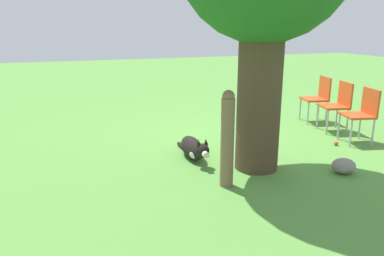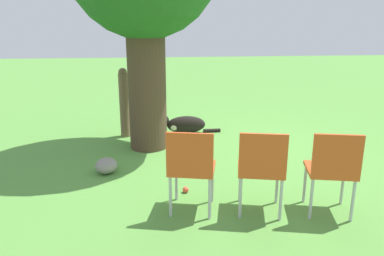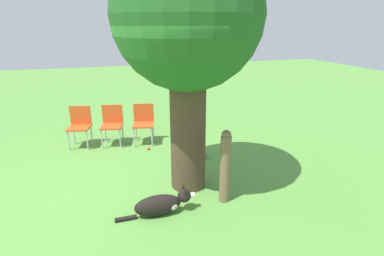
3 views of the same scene
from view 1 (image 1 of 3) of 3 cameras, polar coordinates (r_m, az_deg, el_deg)
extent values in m
plane|color=#56933D|center=(5.98, 6.34, -2.25)|extent=(30.00, 30.00, 0.00)
cylinder|color=#4C3828|center=(4.74, 10.24, 5.71)|extent=(0.55, 0.55, 2.06)
ellipsoid|color=black|center=(5.24, 0.01, -3.03)|extent=(0.25, 0.66, 0.30)
ellipsoid|color=silver|center=(5.09, 0.71, -3.80)|extent=(0.21, 0.23, 0.18)
sphere|color=black|center=(4.88, 1.55, -3.47)|extent=(0.19, 0.19, 0.19)
cylinder|color=silver|center=(4.79, 2.03, -4.03)|extent=(0.08, 0.09, 0.08)
cone|color=black|center=(4.87, 2.13, -2.13)|extent=(0.06, 0.06, 0.09)
cone|color=black|center=(4.83, 0.98, -2.26)|extent=(0.06, 0.06, 0.09)
cylinder|color=black|center=(5.68, -1.55, -2.82)|extent=(0.06, 0.30, 0.06)
cylinder|color=brown|center=(4.26, 5.39, -2.33)|extent=(0.15, 0.15, 1.04)
sphere|color=brown|center=(4.13, 5.59, 4.84)|extent=(0.14, 0.14, 0.14)
cube|color=#D14C1E|center=(7.51, 18.10, 4.21)|extent=(0.51, 0.52, 0.04)
cube|color=#D14C1E|center=(7.55, 19.59, 5.85)|extent=(0.13, 0.44, 0.40)
cylinder|color=#B7B7BC|center=(7.31, 17.26, 2.15)|extent=(0.03, 0.03, 0.42)
cylinder|color=#B7B7BC|center=(7.65, 16.15, 2.82)|extent=(0.03, 0.03, 0.42)
cylinder|color=#B7B7BC|center=(7.46, 19.80, 2.19)|extent=(0.03, 0.03, 0.42)
cylinder|color=#B7B7BC|center=(7.80, 18.60, 2.84)|extent=(0.03, 0.03, 0.42)
cube|color=#D14C1E|center=(6.94, 20.75, 3.09)|extent=(0.51, 0.52, 0.04)
cube|color=#D14C1E|center=(6.99, 22.35, 4.86)|extent=(0.13, 0.44, 0.40)
cylinder|color=#B7B7BC|center=(6.75, 19.92, 0.82)|extent=(0.03, 0.03, 0.42)
cylinder|color=#B7B7BC|center=(7.08, 18.59, 1.61)|extent=(0.03, 0.03, 0.42)
cylinder|color=#B7B7BC|center=(6.91, 22.60, 0.89)|extent=(0.03, 0.03, 0.42)
cylinder|color=#B7B7BC|center=(7.24, 21.18, 1.66)|extent=(0.03, 0.03, 0.42)
cube|color=#D14C1E|center=(6.40, 23.86, 1.76)|extent=(0.51, 0.52, 0.04)
cube|color=#D14C1E|center=(6.45, 25.57, 3.68)|extent=(0.13, 0.44, 0.40)
cylinder|color=#B7B7BC|center=(6.20, 23.05, -0.74)|extent=(0.03, 0.03, 0.42)
cylinder|color=#B7B7BC|center=(6.52, 21.46, 0.18)|extent=(0.03, 0.03, 0.42)
cylinder|color=#B7B7BC|center=(6.39, 25.87, -0.63)|extent=(0.03, 0.03, 0.42)
cylinder|color=#B7B7BC|center=(6.70, 24.18, 0.27)|extent=(0.03, 0.03, 0.42)
sphere|color=#E54C33|center=(6.23, 21.11, -2.19)|extent=(0.07, 0.07, 0.07)
ellipsoid|color=gray|center=(5.12, 22.10, -5.36)|extent=(0.31, 0.27, 0.19)
camera|label=2|loc=(8.78, 43.60, 11.52)|focal=35.00mm
camera|label=3|loc=(5.62, -41.56, 19.11)|focal=28.00mm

